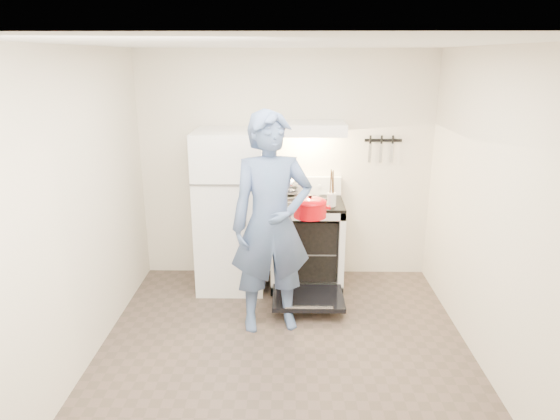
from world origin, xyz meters
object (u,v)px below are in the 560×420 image
Objects in this scene: tea_kettle at (290,183)px; dutch_oven at (310,209)px; refrigerator at (231,211)px; stove_body at (306,245)px; person at (271,224)px.

tea_kettle reaches higher than dutch_oven.
stove_body is at bearing 1.77° from refrigerator.
refrigerator reaches higher than tea_kettle.
stove_body is at bearing 90.11° from dutch_oven.
tea_kettle is at bearing 129.09° from stove_body.
person is at bearing -98.69° from tea_kettle.
refrigerator reaches higher than stove_body.
refrigerator is 0.72m from tea_kettle.
person is 0.45m from dutch_oven.
tea_kettle reaches higher than stove_body.
refrigerator is 6.06× the size of tea_kettle.
refrigerator is 1.85× the size of stove_body.
person reaches higher than tea_kettle.
refrigerator is at bearing -158.79° from tea_kettle.
dutch_oven is (0.81, -0.60, 0.20)m from refrigerator.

